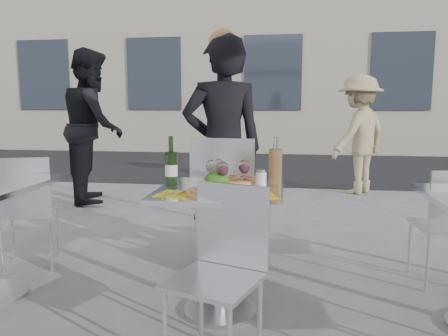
# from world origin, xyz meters

# --- Properties ---
(ground) EXTENTS (80.00, 80.00, 0.00)m
(ground) POSITION_xyz_m (0.00, 0.00, 0.00)
(ground) COLOR slate
(street_asphalt) EXTENTS (24.00, 5.00, 0.00)m
(street_asphalt) POSITION_xyz_m (0.00, 6.50, 0.00)
(street_asphalt) COLOR black
(street_asphalt) RESTS_ON ground
(main_table) EXTENTS (0.72, 0.72, 0.75)m
(main_table) POSITION_xyz_m (0.00, 0.00, 0.54)
(main_table) COLOR #B7BABF
(main_table) RESTS_ON ground
(chair_far) EXTENTS (0.51, 0.52, 1.00)m
(chair_far) POSITION_xyz_m (-0.05, 0.61, 0.59)
(chair_far) COLOR silver
(chair_far) RESTS_ON ground
(chair_near) EXTENTS (0.49, 0.50, 0.85)m
(chair_near) POSITION_xyz_m (0.08, -0.46, 0.50)
(chair_near) COLOR silver
(chair_near) RESTS_ON ground
(side_chair_lfar) EXTENTS (0.51, 0.52, 0.86)m
(side_chair_lfar) POSITION_xyz_m (-1.52, 0.45, 0.51)
(side_chair_lfar) COLOR silver
(side_chair_lfar) RESTS_ON ground
(woman_diner) EXTENTS (0.74, 0.60, 1.76)m
(woman_diner) POSITION_xyz_m (-0.13, 0.96, 0.88)
(woman_diner) COLOR black
(woman_diner) RESTS_ON ground
(pedestrian_a) EXTENTS (1.01, 1.13, 1.92)m
(pedestrian_a) POSITION_xyz_m (-2.07, 2.81, 0.96)
(pedestrian_a) COLOR black
(pedestrian_a) RESTS_ON ground
(pedestrian_b) EXTENTS (1.15, 1.20, 1.64)m
(pedestrian_b) POSITION_xyz_m (1.36, 3.79, 0.82)
(pedestrian_b) COLOR tan
(pedestrian_b) RESTS_ON ground
(pizza_near) EXTENTS (0.32, 0.32, 0.02)m
(pizza_near) POSITION_xyz_m (-0.01, -0.13, 0.76)
(pizza_near) COLOR #D8AB54
(pizza_near) RESTS_ON main_table
(pizza_far) EXTENTS (0.33, 0.33, 0.03)m
(pizza_far) POSITION_xyz_m (0.07, 0.19, 0.77)
(pizza_far) COLOR white
(pizza_far) RESTS_ON main_table
(salad_plate) EXTENTS (0.22, 0.22, 0.09)m
(salad_plate) POSITION_xyz_m (-0.03, 0.07, 0.79)
(salad_plate) COLOR white
(salad_plate) RESTS_ON main_table
(wine_bottle) EXTENTS (0.07, 0.07, 0.29)m
(wine_bottle) POSITION_xyz_m (-0.31, 0.08, 0.86)
(wine_bottle) COLOR #29521E
(wine_bottle) RESTS_ON main_table
(carafe) EXTENTS (0.08, 0.08, 0.29)m
(carafe) POSITION_xyz_m (0.31, 0.15, 0.87)
(carafe) COLOR tan
(carafe) RESTS_ON main_table
(sugar_shaker) EXTENTS (0.06, 0.06, 0.11)m
(sugar_shaker) POSITION_xyz_m (0.23, 0.09, 0.80)
(sugar_shaker) COLOR white
(sugar_shaker) RESTS_ON main_table
(wineglass_white_a) EXTENTS (0.07, 0.07, 0.16)m
(wineglass_white_a) POSITION_xyz_m (-0.07, 0.09, 0.86)
(wineglass_white_a) COLOR white
(wineglass_white_a) RESTS_ON main_table
(wineglass_white_b) EXTENTS (0.07, 0.07, 0.16)m
(wineglass_white_b) POSITION_xyz_m (-0.03, 0.15, 0.86)
(wineglass_white_b) COLOR white
(wineglass_white_b) RESTS_ON main_table
(wineglass_red_a) EXTENTS (0.07, 0.07, 0.16)m
(wineglass_red_a) POSITION_xyz_m (0.01, 0.02, 0.86)
(wineglass_red_a) COLOR white
(wineglass_red_a) RESTS_ON main_table
(wineglass_red_b) EXTENTS (0.07, 0.07, 0.16)m
(wineglass_red_b) POSITION_xyz_m (0.13, 0.12, 0.86)
(wineglass_red_b) COLOR white
(wineglass_red_b) RESTS_ON main_table
(napkin_left) EXTENTS (0.21, 0.21, 0.01)m
(napkin_left) POSITION_xyz_m (-0.22, -0.19, 0.75)
(napkin_left) COLOR yellow
(napkin_left) RESTS_ON main_table
(napkin_right) EXTENTS (0.22, 0.22, 0.01)m
(napkin_right) POSITION_xyz_m (0.23, -0.16, 0.75)
(napkin_right) COLOR yellow
(napkin_right) RESTS_ON main_table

